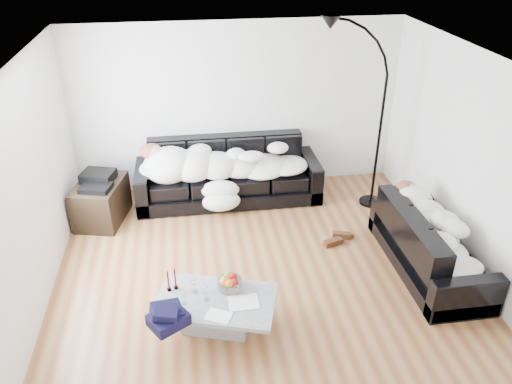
{
  "coord_description": "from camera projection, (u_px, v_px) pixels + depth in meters",
  "views": [
    {
      "loc": [
        -0.79,
        -4.99,
        3.89
      ],
      "look_at": [
        0.0,
        0.3,
        0.9
      ],
      "focal_mm": 35.0,
      "sensor_mm": 36.0,
      "label": 1
    }
  ],
  "objects": [
    {
      "name": "candle_right",
      "position": [
        175.0,
        279.0,
        5.31
      ],
      "size": [
        0.06,
        0.06,
        0.26
      ],
      "primitive_type": "cylinder",
      "rotation": [
        0.0,
        0.0,
        0.25
      ],
      "color": "maroon",
      "rests_on": "coffee_table"
    },
    {
      "name": "teal_cushion",
      "position": [
        410.0,
        195.0,
        6.43
      ],
      "size": [
        0.42,
        0.38,
        0.2
      ],
      "primitive_type": "ellipsoid",
      "rotation": [
        0.0,
        0.0,
        0.24
      ],
      "color": "#0A4938",
      "rests_on": "sofa_right"
    },
    {
      "name": "wine_glass_c",
      "position": [
        206.0,
        294.0,
        5.16
      ],
      "size": [
        0.09,
        0.09,
        0.18
      ],
      "primitive_type": "cylinder",
      "rotation": [
        0.0,
        0.0,
        -0.26
      ],
      "color": "white",
      "rests_on": "coffee_table"
    },
    {
      "name": "av_cabinet",
      "position": [
        101.0,
        202.0,
        7.12
      ],
      "size": [
        0.78,
        0.98,
        0.59
      ],
      "primitive_type": "cube",
      "rotation": [
        0.0,
        0.0,
        -0.24
      ],
      "color": "black",
      "rests_on": "ground"
    },
    {
      "name": "sleeper_back",
      "position": [
        228.0,
        161.0,
        7.45
      ],
      "size": [
        2.34,
        0.81,
        0.47
      ],
      "primitive_type": null,
      "color": "white",
      "rests_on": "sofa_back"
    },
    {
      "name": "ground",
      "position": [
        259.0,
        265.0,
        6.31
      ],
      "size": [
        5.0,
        5.0,
        0.0
      ],
      "primitive_type": "plane",
      "color": "brown",
      "rests_on": "ground"
    },
    {
      "name": "coffee_table",
      "position": [
        216.0,
        312.0,
        5.3
      ],
      "size": [
        1.41,
        1.06,
        0.36
      ],
      "primitive_type": "cube",
      "rotation": [
        0.0,
        0.0,
        -0.3
      ],
      "color": "#939699",
      "rests_on": "ground"
    },
    {
      "name": "stereo",
      "position": [
        97.0,
        179.0,
        6.95
      ],
      "size": [
        0.52,
        0.45,
        0.13
      ],
      "primitive_type": "cube",
      "rotation": [
        0.0,
        0.0,
        -0.29
      ],
      "color": "black",
      "rests_on": "av_cabinet"
    },
    {
      "name": "fruit_bowl",
      "position": [
        230.0,
        282.0,
        5.34
      ],
      "size": [
        0.3,
        0.3,
        0.17
      ],
      "primitive_type": "cylinder",
      "rotation": [
        0.0,
        0.0,
        -0.13
      ],
      "color": "white",
      "rests_on": "coffee_table"
    },
    {
      "name": "wine_glass_a",
      "position": [
        194.0,
        285.0,
        5.28
      ],
      "size": [
        0.08,
        0.08,
        0.18
      ],
      "primitive_type": "cylinder",
      "rotation": [
        0.0,
        0.0,
        -0.09
      ],
      "color": "white",
      "rests_on": "coffee_table"
    },
    {
      "name": "ceiling",
      "position": [
        260.0,
        60.0,
        5.04
      ],
      "size": [
        5.0,
        5.0,
        0.0
      ],
      "primitive_type": "plane",
      "color": "white",
      "rests_on": "ground"
    },
    {
      "name": "newspaper_b",
      "position": [
        219.0,
        316.0,
        4.99
      ],
      "size": [
        0.31,
        0.27,
        0.01
      ],
      "primitive_type": "cube",
      "rotation": [
        0.0,
        0.0,
        -0.46
      ],
      "color": "silver",
      "rests_on": "coffee_table"
    },
    {
      "name": "sofa_right",
      "position": [
        431.0,
        242.0,
        6.08
      ],
      "size": [
        0.83,
        1.94,
        0.78
      ],
      "primitive_type": "cube",
      "rotation": [
        0.0,
        0.0,
        1.57
      ],
      "color": "black",
      "rests_on": "ground"
    },
    {
      "name": "wall_left",
      "position": [
        30.0,
        190.0,
        5.35
      ],
      "size": [
        0.02,
        4.5,
        2.6
      ],
      "primitive_type": "cube",
      "color": "silver",
      "rests_on": "ground"
    },
    {
      "name": "sleeper_right",
      "position": [
        434.0,
        226.0,
        5.97
      ],
      "size": [
        0.7,
        1.66,
        0.41
      ],
      "primitive_type": null,
      "rotation": [
        0.0,
        0.0,
        1.57
      ],
      "color": "white",
      "rests_on": "sofa_right"
    },
    {
      "name": "newspaper_a",
      "position": [
        243.0,
        302.0,
        5.17
      ],
      "size": [
        0.32,
        0.25,
        0.01
      ],
      "primitive_type": "cube",
      "rotation": [
        0.0,
        0.0,
        0.02
      ],
      "color": "silver",
      "rests_on": "coffee_table"
    },
    {
      "name": "candle_left",
      "position": [
        168.0,
        281.0,
        5.28
      ],
      "size": [
        0.06,
        0.06,
        0.25
      ],
      "primitive_type": "cylinder",
      "rotation": [
        0.0,
        0.0,
        0.27
      ],
      "color": "maroon",
      "rests_on": "coffee_table"
    },
    {
      "name": "floor_lamp",
      "position": [
        380.0,
        128.0,
        7.09
      ],
      "size": [
        0.9,
        0.38,
        2.45
      ],
      "primitive_type": null,
      "rotation": [
        0.0,
        0.0,
        -0.02
      ],
      "color": "black",
      "rests_on": "ground"
    },
    {
      "name": "sofa_back",
      "position": [
        228.0,
        172.0,
        7.6
      ],
      "size": [
        2.77,
        0.96,
        0.91
      ],
      "primitive_type": "cube",
      "color": "black",
      "rests_on": "ground"
    },
    {
      "name": "wine_glass_b",
      "position": [
        184.0,
        297.0,
        5.12
      ],
      "size": [
        0.09,
        0.09,
        0.16
      ],
      "primitive_type": "cylinder",
      "rotation": [
        0.0,
        0.0,
        0.31
      ],
      "color": "white",
      "rests_on": "coffee_table"
    },
    {
      "name": "wall_back",
      "position": [
        237.0,
        108.0,
        7.62
      ],
      "size": [
        5.0,
        0.02,
        2.6
      ],
      "primitive_type": "cube",
      "color": "silver",
      "rests_on": "ground"
    },
    {
      "name": "navy_jacket",
      "position": [
        164.0,
        310.0,
        4.82
      ],
      "size": [
        0.43,
        0.38,
        0.19
      ],
      "primitive_type": null,
      "rotation": [
        0.0,
        0.0,
        0.19
      ],
      "color": "black",
      "rests_on": "coffee_table"
    },
    {
      "name": "shoes",
      "position": [
        337.0,
        239.0,
        6.75
      ],
      "size": [
        0.44,
        0.34,
        0.09
      ],
      "primitive_type": null,
      "rotation": [
        0.0,
        0.0,
        0.09
      ],
      "color": "#472311",
      "rests_on": "ground"
    },
    {
      "name": "wall_right",
      "position": [
        465.0,
        160.0,
        6.0
      ],
      "size": [
        0.02,
        4.5,
        2.6
      ],
      "primitive_type": "cube",
      "color": "silver",
      "rests_on": "ground"
    }
  ]
}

